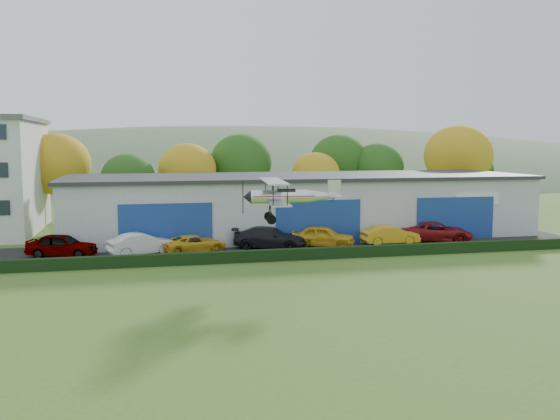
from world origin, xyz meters
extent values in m
plane|color=#456620|center=(0.00, 0.00, 0.00)|extent=(300.00, 300.00, 0.00)
cube|color=black|center=(3.00, 21.00, 0.03)|extent=(48.00, 9.00, 0.05)
cube|color=black|center=(3.00, 16.20, 0.40)|extent=(46.00, 0.60, 0.80)
cube|color=#B2B7BC|center=(5.00, 28.00, 2.50)|extent=(40.00, 12.00, 5.00)
cube|color=#2D3033|center=(5.00, 28.00, 5.15)|extent=(40.60, 12.60, 0.30)
cube|color=navy|center=(-7.00, 21.95, 1.80)|extent=(7.00, 0.12, 3.60)
cube|color=navy|center=(5.00, 21.95, 1.80)|extent=(7.00, 0.12, 3.60)
cube|color=navy|center=(17.00, 21.95, 1.80)|extent=(7.00, 0.12, 3.60)
cylinder|color=#3D2614|center=(-17.00, 40.00, 1.57)|extent=(0.36, 0.36, 3.15)
ellipsoid|color=#AC7C15|center=(-17.00, 40.00, 6.03)|extent=(6.84, 6.84, 6.16)
cylinder|color=#3D2614|center=(-10.00, 38.00, 1.22)|extent=(0.36, 0.36, 2.45)
ellipsoid|color=#1E4C14|center=(-10.00, 38.00, 4.69)|extent=(5.32, 5.32, 4.79)
cylinder|color=#3D2614|center=(-4.00, 40.00, 1.40)|extent=(0.36, 0.36, 2.80)
ellipsoid|color=#AC7C15|center=(-4.00, 40.00, 5.36)|extent=(6.08, 6.08, 5.47)
cylinder|color=#3D2614|center=(2.00, 42.00, 1.57)|extent=(0.36, 0.36, 3.15)
ellipsoid|color=#1E4C14|center=(2.00, 42.00, 6.03)|extent=(6.84, 6.84, 6.16)
cylinder|color=#3D2614|center=(10.00, 40.00, 1.22)|extent=(0.36, 0.36, 2.45)
ellipsoid|color=#AC7C15|center=(10.00, 40.00, 4.69)|extent=(5.32, 5.32, 4.79)
cylinder|color=#3D2614|center=(18.00, 42.00, 1.40)|extent=(0.36, 0.36, 2.80)
ellipsoid|color=#1E4C14|center=(18.00, 42.00, 5.36)|extent=(6.08, 6.08, 5.47)
cylinder|color=#3D2614|center=(26.00, 38.00, 1.75)|extent=(0.36, 0.36, 3.50)
ellipsoid|color=#AC7C15|center=(26.00, 38.00, 6.70)|extent=(7.60, 7.60, 6.84)
cylinder|color=#3D2614|center=(30.00, 42.00, 1.22)|extent=(0.36, 0.36, 2.45)
ellipsoid|color=#1E4C14|center=(30.00, 42.00, 4.69)|extent=(5.32, 5.32, 4.79)
cylinder|color=#3D2614|center=(14.00, 44.00, 1.57)|extent=(0.36, 0.36, 3.15)
ellipsoid|color=#1E4C14|center=(14.00, 44.00, 6.03)|extent=(6.84, 6.84, 6.16)
ellipsoid|color=#4C6642|center=(20.00, 140.00, -15.40)|extent=(320.00, 196.00, 56.00)
ellipsoid|color=#4C6642|center=(90.00, 140.00, -9.90)|extent=(240.00, 126.00, 36.00)
imported|color=gray|center=(-14.38, 20.81, 0.89)|extent=(5.26, 3.30, 1.67)
imported|color=silver|center=(-8.79, 20.24, 0.85)|extent=(5.16, 3.21, 1.61)
imported|color=gold|center=(-5.02, 20.36, 0.71)|extent=(5.19, 3.46, 1.32)
imported|color=black|center=(0.83, 20.97, 0.87)|extent=(6.09, 4.40, 1.64)
imported|color=gold|center=(4.99, 20.64, 0.89)|extent=(5.29, 3.81, 1.67)
imported|color=gold|center=(10.57, 20.57, 0.81)|extent=(4.64, 1.69, 1.52)
imported|color=maroon|center=(14.88, 21.00, 0.85)|extent=(6.35, 4.46, 1.61)
cylinder|color=silver|center=(-0.66, 11.31, 4.92)|extent=(3.48, 1.17, 0.81)
cone|color=silver|center=(2.01, 11.02, 4.92)|extent=(2.05, 1.01, 0.81)
cone|color=black|center=(-2.58, 11.51, 4.92)|extent=(0.53, 0.85, 0.81)
cube|color=maroon|center=(-0.39, 11.28, 4.96)|extent=(3.83, 1.22, 0.05)
cube|color=black|center=(-0.22, 11.26, 5.29)|extent=(1.13, 0.65, 0.22)
cube|color=silver|center=(-0.84, 11.33, 4.65)|extent=(1.81, 6.54, 0.09)
cube|color=silver|center=(-1.02, 11.35, 5.86)|extent=(1.94, 6.91, 0.09)
cylinder|color=black|center=(-1.49, 9.05, 5.26)|extent=(0.06, 0.06, 1.17)
cylinder|color=black|center=(-0.69, 8.97, 5.26)|extent=(0.06, 0.06, 1.17)
cylinder|color=black|center=(-0.99, 13.69, 5.26)|extent=(0.06, 0.06, 1.17)
cylinder|color=black|center=(-0.19, 13.60, 5.26)|extent=(0.06, 0.06, 1.17)
cylinder|color=black|center=(-1.05, 11.03, 5.54)|extent=(0.07, 0.20, 0.67)
cylinder|color=black|center=(-0.99, 11.66, 5.54)|extent=(0.07, 0.20, 0.67)
cylinder|color=black|center=(-1.24, 10.99, 4.15)|extent=(0.13, 0.63, 1.10)
cylinder|color=black|center=(-1.16, 11.74, 4.15)|extent=(0.13, 0.63, 1.10)
cylinder|color=black|center=(-1.20, 11.37, 3.61)|extent=(0.25, 1.70, 0.06)
cylinder|color=black|center=(-1.28, 10.56, 3.61)|extent=(0.58, 0.19, 0.57)
cylinder|color=black|center=(-1.11, 12.17, 3.61)|extent=(0.58, 0.19, 0.57)
cylinder|color=black|center=(2.64, 10.95, 4.69)|extent=(0.33, 0.09, 0.38)
cube|color=silver|center=(2.64, 10.95, 4.96)|extent=(1.05, 2.41, 0.05)
cube|color=silver|center=(2.73, 10.94, 5.41)|extent=(0.81, 0.14, 0.99)
cube|color=black|center=(-2.82, 11.54, 4.92)|extent=(0.07, 0.11, 1.97)
camera|label=1|loc=(-8.78, -24.58, 8.17)|focal=39.25mm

